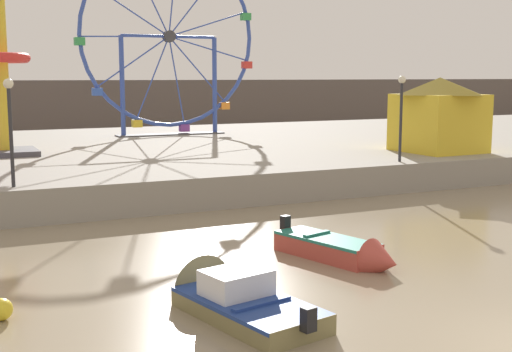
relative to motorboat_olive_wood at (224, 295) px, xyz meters
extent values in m
cube|color=gray|center=(4.52, 21.98, 0.33)|extent=(110.00, 24.76, 1.19)
cube|color=#564C47|center=(4.52, 45.01, 1.93)|extent=(140.00, 3.00, 4.40)
cube|color=olive|center=(0.18, -0.83, -0.07)|extent=(2.23, 3.55, 0.40)
cube|color=navy|center=(0.18, -0.83, 0.09)|extent=(2.25, 3.52, 0.08)
cone|color=olive|center=(-0.26, 1.20, -0.07)|extent=(1.65, 1.20, 1.49)
cube|color=black|center=(0.55, -2.54, 0.24)|extent=(0.28, 0.25, 0.44)
cube|color=silver|center=(0.09, -0.43, 0.38)|extent=(1.44, 1.23, 0.50)
cube|color=navy|center=(0.27, -1.24, 0.16)|extent=(1.34, 0.44, 0.06)
cube|color=#B24238|center=(3.97, 2.49, 0.00)|extent=(1.83, 3.13, 0.54)
cube|color=#237566|center=(3.97, 2.49, 0.23)|extent=(1.84, 3.11, 0.08)
cone|color=#B24238|center=(4.48, 0.70, 0.00)|extent=(1.19, 1.06, 1.00)
cube|color=black|center=(3.53, 4.01, 0.38)|extent=(0.29, 0.26, 0.44)
cube|color=#237566|center=(3.86, 2.85, 0.30)|extent=(0.90, 0.40, 0.06)
torus|color=#334CA8|center=(7.74, 27.07, 6.80)|extent=(10.79, 0.24, 10.79)
cylinder|color=#38383D|center=(7.74, 27.07, 6.80)|extent=(0.70, 0.50, 0.70)
cylinder|color=#334CA8|center=(5.49, 27.07, 8.17)|extent=(4.55, 0.08, 2.82)
cylinder|color=#334CA8|center=(5.11, 27.07, 6.74)|extent=(5.28, 0.08, 0.20)
cube|color=#33934C|center=(2.47, 27.07, 6.40)|extent=(0.56, 0.48, 0.44)
cylinder|color=#334CA8|center=(5.56, 27.07, 5.32)|extent=(4.42, 0.08, 3.02)
cube|color=#3356B7|center=(3.37, 27.07, 3.56)|extent=(0.56, 0.48, 0.44)
cylinder|color=#334CA8|center=(6.70, 27.07, 4.37)|extent=(2.15, 0.08, 4.88)
cube|color=yellow|center=(5.66, 27.07, 1.67)|extent=(0.56, 0.48, 0.44)
cylinder|color=#334CA8|center=(8.18, 27.07, 4.20)|extent=(0.95, 0.08, 5.22)
cube|color=purple|center=(8.62, 27.07, 1.31)|extent=(0.56, 0.48, 0.44)
cylinder|color=#334CA8|center=(9.52, 27.07, 4.85)|extent=(3.61, 0.08, 3.96)
cube|color=orange|center=(11.29, 27.07, 2.61)|extent=(0.56, 0.48, 0.44)
cylinder|color=#334CA8|center=(10.29, 27.07, 6.11)|extent=(5.12, 0.08, 1.45)
cube|color=red|center=(12.84, 27.07, 5.15)|extent=(0.56, 0.48, 0.44)
cylinder|color=#334CA8|center=(10.26, 27.07, 7.60)|extent=(5.05, 0.08, 1.68)
cube|color=#33934C|center=(12.77, 27.07, 8.12)|extent=(0.56, 0.48, 0.44)
cylinder|color=#334CA8|center=(9.43, 27.07, 8.83)|extent=(3.42, 0.08, 4.12)
cylinder|color=#334CA8|center=(4.84, 27.07, 3.86)|extent=(0.28, 0.28, 5.88)
cylinder|color=#334CA8|center=(10.65, 27.07, 3.86)|extent=(0.28, 0.28, 5.88)
cylinder|color=#334CA8|center=(7.74, 27.07, 6.80)|extent=(5.80, 0.18, 0.18)
cube|color=#4C4C51|center=(7.74, 27.07, 0.96)|extent=(6.60, 1.20, 0.08)
torus|color=red|center=(-2.41, 20.05, 5.26)|extent=(2.64, 2.64, 0.44)
cube|color=#4C4C51|center=(-2.41, 20.05, 1.04)|extent=(2.80, 2.80, 0.24)
cube|color=yellow|center=(16.29, 12.84, 2.27)|extent=(3.42, 3.65, 2.70)
pyramid|color=olive|center=(16.29, 12.84, 4.00)|extent=(3.77, 4.01, 0.80)
cylinder|color=#2D2D33|center=(-3.00, 10.46, 2.50)|extent=(0.12, 0.12, 3.16)
sphere|color=#F2EACC|center=(-3.00, 10.46, 4.22)|extent=(0.32, 0.32, 0.32)
cylinder|color=#2D2D33|center=(12.32, 10.50, 2.55)|extent=(0.12, 0.12, 3.26)
sphere|color=#F2EACC|center=(12.32, 10.50, 4.32)|extent=(0.32, 0.32, 0.32)
sphere|color=yellow|center=(-4.22, 1.17, -0.05)|extent=(0.44, 0.44, 0.44)
camera|label=1|loc=(-5.15, -12.49, 4.47)|focal=47.76mm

